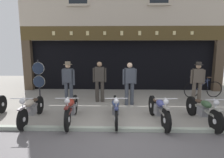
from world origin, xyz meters
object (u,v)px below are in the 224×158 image
Objects in this scene: motorcycle_center at (116,108)px; advert_board_near at (167,56)px; motorcycle_right at (203,110)px; shopkeeper_center at (100,80)px; motorcycle_center_right at (159,109)px; salesman_right at (129,82)px; salesman_left at (68,80)px; tyre_sign_pole at (39,75)px; leaning_bicycle at (203,89)px; motorcycle_left at (32,108)px; assistant_far_right at (197,80)px; motorcycle_center_left at (71,108)px.

advert_board_near is at bearing -122.14° from motorcycle_center.
shopkeeper_center is (-3.31, 2.25, 0.51)m from motorcycle_right.
motorcycle_center_right is at bearing 131.36° from shopkeeper_center.
motorcycle_center is 1.01× the size of motorcycle_right.
motorcycle_center_right is 1.20× the size of salesman_right.
salesman_left is 1.72m from tyre_sign_pole.
salesman_left is 1.00× the size of salesman_right.
advert_board_near reaches higher than motorcycle_center.
motorcycle_center_right is at bearing -105.82° from advert_board_near.
motorcycle_right is 3.39m from leaning_bicycle.
motorcycle_left is 1.16× the size of salesman_right.
motorcycle_left is 5.20m from motorcycle_right.
assistant_far_right reaches higher than motorcycle_right.
motorcycle_center_right is at bearing 99.73° from salesman_right.
salesman_left is (-3.27, 2.19, 0.51)m from motorcycle_center_right.
motorcycle_center_right is 1.84× the size of advert_board_near.
salesman_right is (1.87, 1.82, 0.50)m from motorcycle_center_left.
tyre_sign_pole is (-4.82, 2.94, 0.56)m from motorcycle_center_right.
salesman_right is 0.93× the size of leaning_bicycle.
shopkeeper_center is at bearing -32.21° from salesman_right.
motorcycle_center_left is 1.22× the size of salesman_right.
motorcycle_center_right is at bearing -31.37° from tyre_sign_pole.
motorcycle_left is 1.15× the size of assistant_far_right.
shopkeeper_center is at bearing -110.29° from motorcycle_center_left.
shopkeeper_center is at bearing 5.21° from assistant_far_right.
salesman_right is at bearing -47.14° from motorcycle_right.
motorcycle_left is at bearing -5.89° from motorcycle_center_right.
tyre_sign_pole is (-6.14, 2.93, 0.57)m from motorcycle_right.
shopkeeper_center is 0.98× the size of tyre_sign_pole.
tyre_sign_pole is at bearing -163.97° from advert_board_near.
tyre_sign_pole is 7.51m from leaning_bicycle.
motorcycle_center_left is 2.38m from shopkeeper_center.
motorcycle_right is at bearing -90.18° from advert_board_near.
motorcycle_center is at bearing 143.57° from salesman_left.
leaning_bicycle is at bearing -169.51° from shopkeeper_center.
motorcycle_left is 1.15× the size of salesman_left.
shopkeeper_center reaches higher than leaning_bicycle.
motorcycle_left is 1.77× the size of advert_board_near.
motorcycle_center_left is at bearing -6.17° from motorcycle_right.
tyre_sign_pole is 6.45m from advert_board_near.
motorcycle_center is 1.30m from motorcycle_center_right.
leaning_bicycle is at bearing 1.36° from tyre_sign_pole.
motorcycle_center_right is at bearing 173.49° from motorcycle_center.
motorcycle_right is at bearing -25.54° from tyre_sign_pole.
salesman_right is at bearing -126.29° from advert_board_near.
motorcycle_right is 4.03m from shopkeeper_center.
motorcycle_center_right reaches higher than motorcycle_center.
motorcycle_center is 1.19× the size of tyre_sign_pole.
advert_board_near is at bearing -143.58° from shopkeeper_center.
advert_board_near reaches higher than salesman_right.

